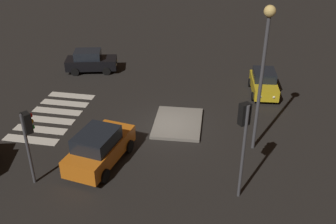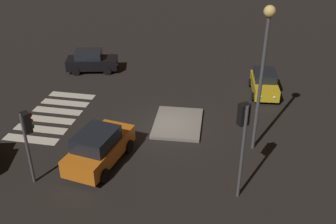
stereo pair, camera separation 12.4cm
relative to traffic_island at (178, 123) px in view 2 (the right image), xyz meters
The scene contains 9 objects.
ground_plane 0.66m from the traffic_island, 53.68° to the right, with size 80.00×80.00×0.00m, color black.
traffic_island is the anchor object (origin of this frame).
car_black 10.71m from the traffic_island, 130.72° to the right, with size 2.58×4.19×1.72m.
car_yellow 7.47m from the traffic_island, 136.28° to the left, with size 3.87×2.04×1.63m.
car_orange 5.68m from the traffic_island, 35.12° to the right, with size 4.61×2.64×1.92m.
traffic_light_east 9.12m from the traffic_island, 41.17° to the right, with size 0.53×0.54×3.70m.
traffic_light_north 7.63m from the traffic_island, 32.74° to the left, with size 0.53×0.54×4.65m.
street_lamp 7.02m from the traffic_island, 68.83° to the left, with size 0.56×0.56×7.71m.
crosswalk_near 7.88m from the traffic_island, 87.18° to the right, with size 6.45×3.20×0.02m.
Camera 2 is at (19.38, 3.79, 11.75)m, focal length 41.15 mm.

